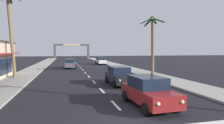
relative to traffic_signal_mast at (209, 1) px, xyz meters
The scene contains 11 objects.
sidewalk_right 21.47m from the traffic_signal_mast, 77.32° to the left, with size 3.20×110.00×0.14m, color #9E998E.
sidewalk_left 23.70m from the traffic_signal_mast, 118.48° to the left, with size 3.20×110.00×0.14m, color #9E998E.
lane_markings 20.25m from the traffic_signal_mast, 98.14° to the left, with size 4.28×86.36×0.01m.
traffic_signal_mast is the anchor object (origin of this frame).
sedan_lead_at_stop_bar 5.43m from the traffic_signal_mast, 117.83° to the left, with size 2.09×4.50×1.68m.
sedan_third_in_queue 10.74m from the traffic_signal_mast, 97.05° to the left, with size 1.99×4.47×1.68m.
sedan_oncoming_far 28.46m from the traffic_signal_mast, 100.57° to the left, with size 2.13×4.52×1.68m.
sedan_parked_nearest_kerb 36.72m from the traffic_signal_mast, 86.89° to the left, with size 2.03×4.48×1.68m.
palm_left_second 20.41m from the traffic_signal_mast, 125.82° to the left, with size 2.85×2.92×9.71m.
palm_right_second 16.31m from the traffic_signal_mast, 72.45° to the left, with size 3.76×3.53×7.57m.
town_gateway_arch 74.71m from the traffic_signal_mast, 92.48° to the left, with size 14.64×0.90×5.98m.
Camera 1 is at (-2.80, -7.38, 3.12)m, focal length 30.69 mm.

